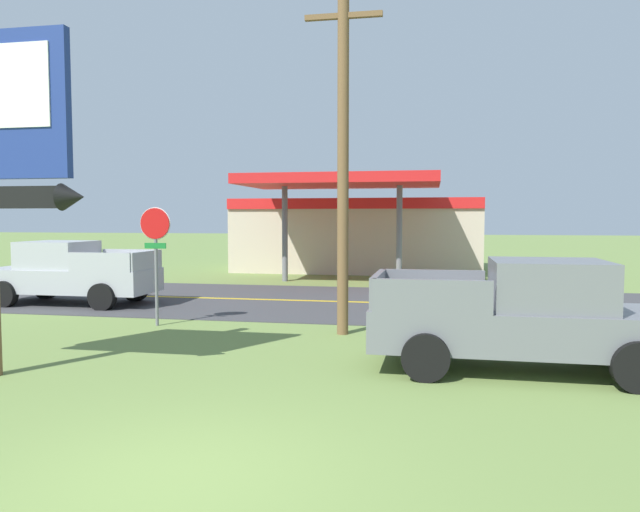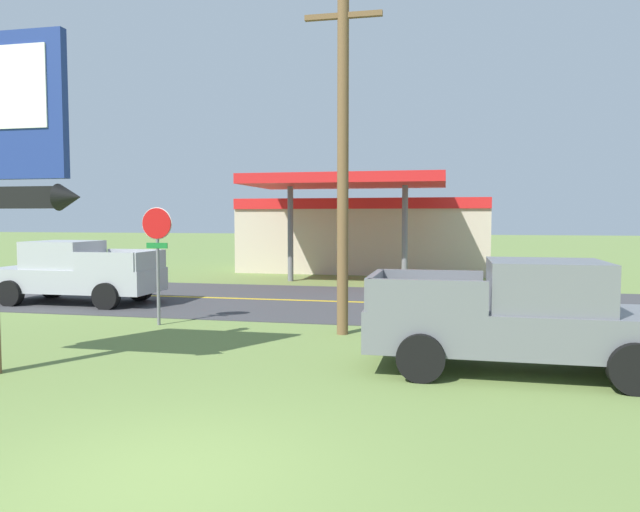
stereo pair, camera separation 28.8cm
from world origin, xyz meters
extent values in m
plane|color=olive|center=(0.00, 0.00, 0.00)|extent=(180.00, 180.00, 0.00)
cube|color=#3D3D3F|center=(0.00, 13.00, 0.01)|extent=(140.00, 8.00, 0.02)
cube|color=gold|center=(0.00, 13.00, 0.02)|extent=(126.00, 0.20, 0.01)
cone|color=black|center=(-3.07, 3.04, 3.02)|extent=(0.40, 0.44, 0.44)
cylinder|color=slate|center=(-4.16, 8.09, 1.10)|extent=(0.08, 0.08, 2.20)
cylinder|color=red|center=(-4.16, 8.06, 2.55)|extent=(0.76, 0.03, 0.76)
cylinder|color=white|center=(-4.16, 8.08, 2.55)|extent=(0.80, 0.01, 0.80)
cube|color=#19722D|center=(-4.16, 8.06, 2.00)|extent=(0.56, 0.03, 0.14)
cylinder|color=brown|center=(0.55, 7.91, 4.25)|extent=(0.26, 0.26, 8.51)
cube|color=brown|center=(0.55, 7.91, 7.21)|extent=(1.76, 0.12, 0.12)
cube|color=beige|center=(-1.17, 24.78, 1.80)|extent=(12.00, 6.00, 3.60)
cube|color=red|center=(-1.17, 21.73, 3.35)|extent=(12.00, 0.12, 0.50)
cube|color=red|center=(-1.17, 18.78, 4.20)|extent=(8.00, 5.00, 0.40)
cylinder|color=slate|center=(-3.57, 18.78, 2.10)|extent=(0.24, 0.24, 4.20)
cylinder|color=slate|center=(1.23, 18.78, 2.10)|extent=(0.24, 0.24, 4.20)
cube|color=slate|center=(4.11, 5.21, 0.76)|extent=(5.22, 2.01, 0.72)
cube|color=slate|center=(4.56, 5.21, 1.54)|extent=(1.92, 1.82, 0.84)
cube|color=#28333D|center=(5.45, 5.20, 1.54)|extent=(0.12, 1.66, 0.71)
cube|color=slate|center=(2.59, 6.14, 1.40)|extent=(1.95, 0.14, 0.56)
cube|color=slate|center=(2.58, 4.30, 1.40)|extent=(1.95, 0.14, 0.56)
cube|color=slate|center=(1.61, 5.23, 1.40)|extent=(0.14, 1.88, 0.56)
cylinder|color=black|center=(5.73, 6.18, 0.40)|extent=(0.80, 0.29, 0.80)
cylinder|color=black|center=(5.71, 4.22, 0.40)|extent=(0.80, 0.29, 0.80)
cylinder|color=black|center=(2.51, 6.20, 0.40)|extent=(0.80, 0.29, 0.80)
cylinder|color=black|center=(2.49, 4.24, 0.40)|extent=(0.80, 0.29, 0.80)
cube|color=#A8AAAF|center=(-8.43, 11.00, 0.76)|extent=(5.20, 1.96, 0.72)
cube|color=#A8AAAF|center=(-8.88, 11.00, 1.54)|extent=(1.90, 1.80, 0.84)
cube|color=#28333D|center=(-9.77, 11.00, 1.54)|extent=(0.10, 1.66, 0.71)
cube|color=#A8AAAF|center=(-6.90, 10.08, 1.40)|extent=(1.95, 0.12, 0.56)
cube|color=#A8AAAF|center=(-6.90, 11.92, 1.40)|extent=(1.95, 0.12, 0.56)
cube|color=#A8AAAF|center=(-5.93, 11.00, 1.40)|extent=(0.12, 1.88, 0.56)
cylinder|color=black|center=(-10.04, 10.02, 0.40)|extent=(0.80, 0.28, 0.80)
cylinder|color=black|center=(-10.04, 11.98, 0.40)|extent=(0.80, 0.28, 0.80)
cylinder|color=black|center=(-6.81, 10.02, 0.40)|extent=(0.80, 0.28, 0.80)
cylinder|color=black|center=(-6.81, 11.98, 0.40)|extent=(0.80, 0.28, 0.80)
camera|label=1|loc=(2.59, -5.55, 2.70)|focal=33.32mm
camera|label=2|loc=(2.87, -5.49, 2.70)|focal=33.32mm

